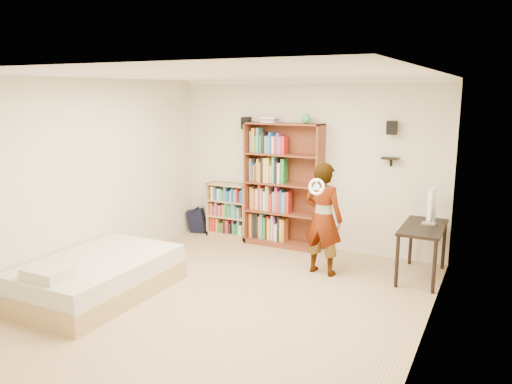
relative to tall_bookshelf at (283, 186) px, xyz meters
The scene contains 14 objects.
ground 2.55m from the tall_bookshelf, 82.02° to the right, with size 4.50×5.00×0.01m, color tan.
room_shell 2.45m from the tall_bookshelf, 82.02° to the right, with size 4.52×5.02×2.71m.
crown_molding 2.86m from the tall_bookshelf, 82.02° to the right, with size 4.50×5.00×0.06m.
speaker_left 1.23m from the tall_bookshelf, behind, with size 0.14×0.12×0.20m, color black.
speaker_right 1.95m from the tall_bookshelf, ahead, with size 0.14×0.12×0.20m, color black.
wall_shelf 1.76m from the tall_bookshelf, ahead, with size 0.25×0.16×0.03m, color black.
tall_bookshelf is the anchor object (origin of this frame).
low_bookshelf 1.19m from the tall_bookshelf, behind, with size 0.76×0.28×0.95m, color tan, non-canonical shape.
computer_desk 2.42m from the tall_bookshelf, 12.17° to the right, with size 0.54×1.08×0.74m, color black, non-canonical shape.
imac 2.36m from the tall_bookshelf, ahead, with size 0.10×0.50×0.50m, color white, non-canonical shape.
daybed 3.26m from the tall_bookshelf, 113.24° to the right, with size 1.30×2.00×0.59m, color beige, non-canonical shape.
person 1.40m from the tall_bookshelf, 42.77° to the right, with size 0.58×0.38×1.58m, color black.
wii_wheel 1.62m from the tall_bookshelf, 50.58° to the right, with size 0.22×0.22×0.04m, color white.
navy_bag 1.89m from the tall_bookshelf, behind, with size 0.33×0.21×0.44m, color black, non-canonical shape.
Camera 1 is at (2.86, -5.01, 2.52)m, focal length 35.00 mm.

